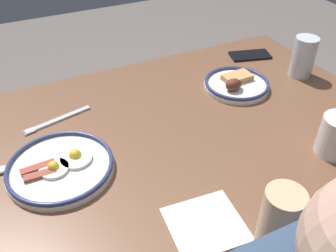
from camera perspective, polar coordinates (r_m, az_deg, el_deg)
dining_table at (r=1.03m, az=-2.25°, el=-5.63°), size 1.37×0.82×0.73m
plate_near_main at (r=0.91m, az=-16.27°, el=-6.07°), size 0.25×0.25×0.04m
plate_center_pancakes at (r=1.19m, az=10.52°, el=6.42°), size 0.21×0.21×0.05m
drinking_glass at (r=1.30m, az=20.14°, el=9.75°), size 0.07×0.07×0.13m
cell_phone at (r=1.40m, az=12.56°, el=10.63°), size 0.16×0.11×0.01m
paper_napkin at (r=0.78m, az=5.81°, el=-14.87°), size 0.16×0.15×0.00m
fork_near at (r=1.08m, az=-16.75°, el=0.90°), size 0.20×0.06×0.01m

